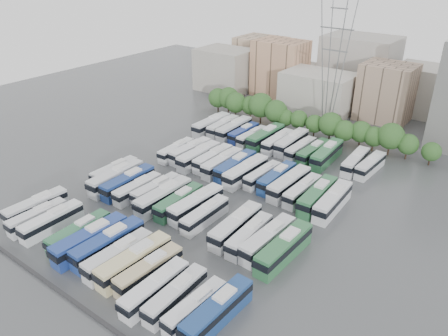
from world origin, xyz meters
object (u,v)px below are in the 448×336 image
Objects in this scene: bus_r1_s8 at (205,215)px; bus_r2_s2 at (190,151)px; electricity_pylon at (333,60)px; bus_r0_s4 at (79,233)px; bus_r2_s5 at (222,163)px; bus_r3_s0 at (211,124)px; bus_r2_s8 at (262,175)px; bus_r0_s9 at (149,270)px; bus_r2_s4 at (213,158)px; bus_r3_s2 at (234,129)px; bus_r1_s6 at (179,202)px; bus_r0_s7 at (119,255)px; bus_r1_s0 at (115,171)px; bus_r2_s12 at (317,196)px; bus_r0_s0 at (36,206)px; bus_r2_s6 at (235,166)px; bus_r1_s11 at (249,235)px; bus_r0_s12 at (195,307)px; bus_r2_s3 at (199,156)px; bus_r3_s6 at (278,141)px; bus_r0_s6 at (108,244)px; bus_r3_s3 at (244,133)px; bus_r1_s10 at (236,226)px; bus_r3_s7 at (292,142)px; bus_r2_s7 at (246,171)px; bus_r3_s1 at (223,126)px; bus_r3_s8 at (301,149)px; bus_r0_s1 at (37,217)px; bus_r0_s2 at (52,221)px; bus_r3_s9 at (313,152)px; bus_r1_s13 at (284,248)px; bus_r0_s10 at (155,288)px; bus_r1_s3 at (138,189)px; bus_r2_s9 at (277,178)px; bus_r1_s7 at (196,204)px; bus_r2_s10 at (289,183)px; bus_r0_s11 at (176,295)px; bus_r1_s1 at (116,178)px; bus_r2_s13 at (333,201)px; bus_r2_s11 at (302,191)px; bus_r2_s1 at (176,150)px; bus_r1_s12 at (268,239)px; bus_r3_s10 at (327,154)px; bus_r1_s4 at (156,189)px; bus_r0_s13 at (217,311)px; bus_r3_s13 at (370,165)px.

bus_r2_s2 reaches higher than bus_r1_s8.
electricity_pylon is 76.16m from bus_r0_s4.
bus_r3_s0 is (-16.40, 16.64, 0.12)m from bus_r2_s5.
bus_r0_s9 is at bearing -82.26° from bus_r2_s8.
bus_r2_s4 reaches higher than bus_r1_s8.
bus_r3_s2 is at bearing 92.05° from bus_r2_s2.
bus_r1_s6 is 18.25m from bus_r2_s5.
bus_r0_s7 is 1.10× the size of bus_r1_s0.
bus_r0_s0 is at bearing -141.10° from bus_r2_s12.
bus_r2_s6 is at bearing -3.95° from bus_r2_s4.
bus_r1_s0 is 0.97× the size of bus_r1_s11.
bus_r0_s12 is 46.71m from bus_r2_s3.
bus_r0_s9 is 1.01× the size of bus_r3_s6.
bus_r0_s6 is at bearing -97.83° from bus_r2_s8.
bus_r3_s3 is (-0.04, 18.00, -0.26)m from bus_r2_s3.
bus_r3_s7 reaches higher than bus_r1_s10.
bus_r0_s0 is 0.93× the size of bus_r2_s7.
bus_r2_s2 is 17.44m from bus_r3_s1.
bus_r2_s5 is 20.28m from bus_r3_s8.
bus_r0_s2 reaches higher than bus_r0_s1.
bus_r3_s9 is at bearing -0.01° from bus_r3_s3.
bus_r0_s7 is 21.33m from bus_r1_s11.
bus_r3_s2 is (3.46, 0.16, 0.14)m from bus_r3_s1.
bus_r1_s13 reaches higher than bus_r1_s0.
bus_r0_s10 is 1.05× the size of bus_r1_s3.
bus_r0_s7 is 1.03× the size of bus_r2_s9.
bus_r1_s7 reaches higher than bus_r0_s4.
bus_r2_s10 reaches higher than bus_r0_s1.
bus_r0_s7 is 1.09× the size of bus_r0_s11.
bus_r1_s13 is (39.69, 0.34, 0.00)m from bus_r1_s1.
bus_r2_s7 is 1.00× the size of bus_r3_s2.
bus_r0_s10 is (29.91, -0.36, 0.15)m from bus_r0_s1.
bus_r2_s6 is at bearing -100.65° from bus_r3_s7.
bus_r2_s13 reaches higher than bus_r1_s6.
bus_r2_s11 is (29.84, -0.63, -0.10)m from bus_r2_s2.
electricity_pylon is 3.05× the size of bus_r2_s1.
bus_r3_s8 is (3.38, 34.40, -0.23)m from bus_r1_s7.
bus_r3_s3 is at bearing -173.31° from bus_r3_s7.
bus_r3_s9 is (6.50, 53.19, -0.05)m from bus_r0_s7.
bus_r3_s7 is at bearing 116.47° from bus_r1_s12.
bus_r3_s10 reaches higher than bus_r0_s11.
bus_r2_s13 is (20.00, -0.12, 0.01)m from bus_r2_s7.
bus_r1_s4 is 1.03× the size of bus_r1_s8.
bus_r2_s3 reaches higher than bus_r1_s0.
bus_r0_s0 is 42.70m from bus_r0_s13.
bus_r2_s8 is at bearing -129.32° from bus_r3_s13.
electricity_pylon reaches higher than bus_r0_s0.
bus_r2_s13 is (43.00, 34.71, 0.16)m from bus_r0_s0.
bus_r3_s2 is at bearing 125.20° from bus_r2_s6.
bus_r0_s2 reaches higher than bus_r1_s8.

